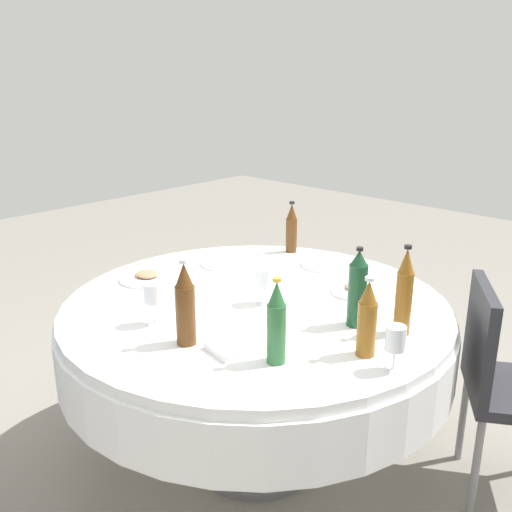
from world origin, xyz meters
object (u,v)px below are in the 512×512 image
Objects in this scene: chair_north at (503,375)px; dining_table at (256,334)px; wine_glass_east at (153,295)px; bottle_brown_mid at (185,305)px; wine_glass_north at (395,341)px; plate_west at (325,264)px; plate_south at (355,290)px; bottle_green_front at (276,324)px; bottle_amber_far at (367,319)px; plate_right at (224,263)px; bottle_brown_north at (292,229)px; wine_glass_mid at (264,280)px; bottle_amber_left at (404,293)px; bottle_dark_green_east at (357,289)px; plate_rear at (147,277)px.

dining_table is at bearing -90.00° from chair_north.
wine_glass_east is 1.36m from chair_north.
chair_north is (-0.82, -0.51, -0.08)m from dining_table.
wine_glass_north is (-0.61, -0.32, -0.04)m from bottle_brown_mid.
chair_north is (-0.14, -0.62, -0.32)m from wine_glass_north.
chair_north is (-0.89, 0.04, -0.23)m from plate_west.
chair_north is at bearing -165.54° from plate_south.
bottle_green_front is 1.06× the size of bottle_amber_far.
plate_south is (-0.66, -0.12, 0.00)m from plate_right.
bottle_brown_north is at bearing -52.56° from bottle_green_front.
bottle_brown_mid is 2.06× the size of wine_glass_mid.
wine_glass_mid is at bearing -9.74° from bottle_amber_far.
bottle_brown_north is 0.41m from plate_right.
plate_west is (0.75, -0.66, -0.09)m from wine_glass_north.
wine_glass_north is 0.17× the size of chair_north.
dining_table is 5.50× the size of bottle_green_front.
bottle_brown_north reaches higher than plate_west.
dining_table is at bearing 14.14° from bottle_amber_left.
bottle_green_front is 0.70m from plate_south.
chair_north is at bearing 174.89° from bottle_brown_north.
wine_glass_east reaches higher than plate_south.
bottle_amber_far reaches higher than wine_glass_east.
wine_glass_north is 0.68× the size of plate_right.
chair_north is at bearing 177.19° from plate_west.
wine_glass_mid reaches higher than plate_right.
wine_glass_mid is 0.17× the size of chair_north.
bottle_amber_far is 0.31× the size of chair_north.
plate_right is at bearing 41.07° from plate_west.
bottle_amber_far reaches higher than wine_glass_north.
bottle_amber_left is at bearing -141.77° from wine_glass_east.
plate_right is (0.82, -0.55, -0.12)m from bottle_green_front.
plate_rear is at bearing 14.05° from bottle_dark_green_east.
wine_glass_mid is (-0.03, -0.01, 0.24)m from dining_table.
bottle_brown_mid reaches higher than bottle_amber_far.
plate_west is (0.63, -0.63, -0.12)m from bottle_amber_far.
bottle_amber_far is 0.73m from chair_north.
plate_right is (0.84, -0.14, -0.13)m from bottle_dark_green_east.
bottle_amber_far is 0.90m from plate_west.
wine_glass_east is 0.87m from wine_glass_north.
bottle_amber_left is 1.10× the size of bottle_dark_green_east.
bottle_amber_left is at bearing -166.04° from wine_glass_mid.
bottle_dark_green_east is at bearing 144.89° from bottle_brown_north.
bottle_dark_green_east is 0.98× the size of bottle_brown_mid.
bottle_brown_north reaches higher than wine_glass_mid.
bottle_brown_mid is at bearing 155.00° from plate_rear.
bottle_green_front is 1.17m from bottle_brown_north.
wine_glass_north is 1.22m from plate_rear.
bottle_green_front is 1.43× the size of plate_south.
bottle_amber_left is 0.75m from bottle_brown_mid.
bottle_amber_far is (0.00, 0.22, -0.03)m from bottle_amber_left.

